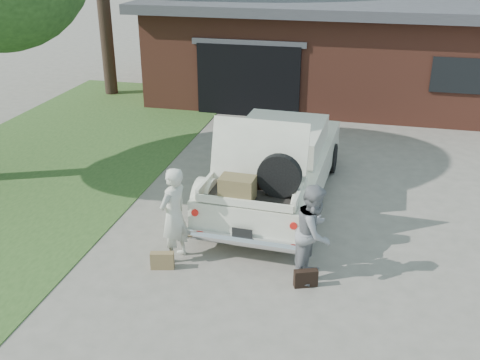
# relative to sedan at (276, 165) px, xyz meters

# --- Properties ---
(ground) EXTENTS (90.00, 90.00, 0.00)m
(ground) POSITION_rel_sedan_xyz_m (-0.40, -2.22, -0.80)
(ground) COLOR gray
(ground) RESTS_ON ground
(grass_strip) EXTENTS (6.00, 16.00, 0.02)m
(grass_strip) POSITION_rel_sedan_xyz_m (-5.90, 0.78, -0.79)
(grass_strip) COLOR #2D4C1E
(grass_strip) RESTS_ON ground
(house) EXTENTS (12.80, 7.80, 3.30)m
(house) POSITION_rel_sedan_xyz_m (0.58, 9.25, 0.87)
(house) COLOR brown
(house) RESTS_ON ground
(sedan) EXTENTS (2.34, 5.52, 2.22)m
(sedan) POSITION_rel_sedan_xyz_m (0.00, 0.00, 0.00)
(sedan) COLOR white
(sedan) RESTS_ON ground
(woman_left) EXTENTS (0.60, 0.73, 1.71)m
(woman_left) POSITION_rel_sedan_xyz_m (-1.29, -2.78, 0.06)
(woman_left) COLOR beige
(woman_left) RESTS_ON ground
(woman_right) EXTENTS (0.77, 0.91, 1.65)m
(woman_right) POSITION_rel_sedan_xyz_m (1.11, -2.78, 0.03)
(woman_right) COLOR gray
(woman_right) RESTS_ON ground
(suitcase_left) EXTENTS (0.42, 0.22, 0.31)m
(suitcase_left) POSITION_rel_sedan_xyz_m (-1.40, -3.15, -0.65)
(suitcase_left) COLOR olive
(suitcase_left) RESTS_ON ground
(suitcase_right) EXTENTS (0.40, 0.26, 0.30)m
(suitcase_right) POSITION_rel_sedan_xyz_m (1.04, -3.11, -0.65)
(suitcase_right) COLOR black
(suitcase_right) RESTS_ON ground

